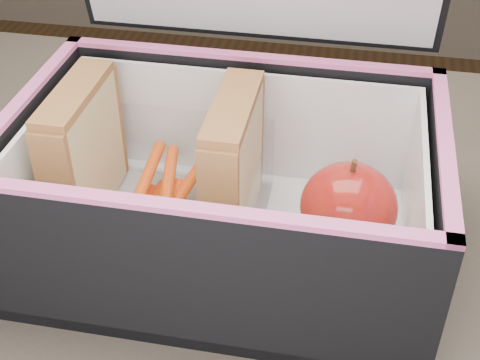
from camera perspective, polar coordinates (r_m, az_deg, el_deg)
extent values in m
cube|color=brown|center=(0.53, 3.28, -10.91)|extent=(1.20, 0.80, 0.03)
cube|color=#DFCC88|center=(0.56, -14.01, 2.28)|extent=(0.01, 0.10, 0.11)
cube|color=#C16567|center=(0.56, -13.13, 1.83)|extent=(0.01, 0.10, 0.10)
cube|color=#DFCC88|center=(0.55, -12.36, 2.10)|extent=(0.01, 0.10, 0.11)
cube|color=#905C2F|center=(0.52, -14.04, 7.19)|extent=(0.03, 0.10, 0.01)
cube|color=#DFCC88|center=(0.52, -1.53, 0.99)|extent=(0.01, 0.10, 0.11)
cube|color=#C16567|center=(0.52, -0.57, 0.50)|extent=(0.01, 0.10, 0.10)
cube|color=#DFCC88|center=(0.52, 0.38, 0.77)|extent=(0.01, 0.10, 0.11)
cube|color=#905C2F|center=(0.49, -0.62, 6.29)|extent=(0.03, 0.10, 0.01)
cylinder|color=red|center=(0.56, -7.71, -2.87)|extent=(0.01, 0.08, 0.01)
cylinder|color=red|center=(0.56, -5.05, -1.25)|extent=(0.02, 0.08, 0.01)
cylinder|color=red|center=(0.56, -6.08, 0.23)|extent=(0.03, 0.08, 0.01)
cylinder|color=red|center=(0.55, -8.09, -3.37)|extent=(0.02, 0.08, 0.01)
cylinder|color=red|center=(0.54, -6.45, -2.82)|extent=(0.01, 0.08, 0.01)
cylinder|color=red|center=(0.57, -7.75, 0.69)|extent=(0.01, 0.08, 0.01)
cylinder|color=red|center=(0.55, -8.14, -3.33)|extent=(0.02, 0.08, 0.01)
cylinder|color=red|center=(0.54, -6.46, -3.01)|extent=(0.01, 0.08, 0.01)
cube|color=white|center=(0.54, 9.13, -5.11)|extent=(0.09, 0.09, 0.01)
ellipsoid|color=maroon|center=(0.51, 9.24, -2.30)|extent=(0.09, 0.09, 0.07)
cylinder|color=#4D301B|center=(0.49, 9.67, 1.14)|extent=(0.01, 0.01, 0.01)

